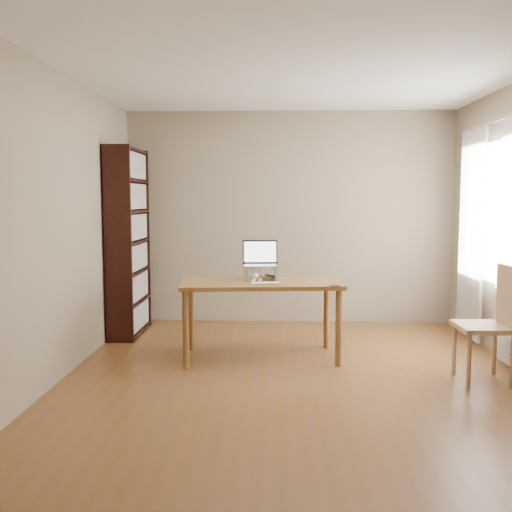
{
  "coord_description": "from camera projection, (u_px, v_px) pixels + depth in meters",
  "views": [
    {
      "loc": [
        -0.19,
        -4.81,
        1.53
      ],
      "look_at": [
        -0.36,
        0.57,
        0.99
      ],
      "focal_mm": 40.0,
      "sensor_mm": 36.0,
      "label": 1
    }
  ],
  "objects": [
    {
      "name": "room",
      "position": [
        300.0,
        226.0,
        4.81
      ],
      "size": [
        4.04,
        4.54,
        2.64
      ],
      "color": "brown",
      "rests_on": "ground"
    },
    {
      "name": "bookshelf",
      "position": [
        129.0,
        242.0,
        6.43
      ],
      "size": [
        0.3,
        0.9,
        2.1
      ],
      "color": "black",
      "rests_on": "ground"
    },
    {
      "name": "curtains",
      "position": [
        491.0,
        236.0,
        5.55
      ],
      "size": [
        0.03,
        1.9,
        2.25
      ],
      "color": "white",
      "rests_on": "ground"
    },
    {
      "name": "desk",
      "position": [
        261.0,
        290.0,
        5.46
      ],
      "size": [
        1.57,
        0.88,
        0.75
      ],
      "rotation": [
        0.0,
        0.0,
        0.08
      ],
      "color": "brown",
      "rests_on": "ground"
    },
    {
      "name": "laptop_stand",
      "position": [
        261.0,
        271.0,
        5.52
      ],
      "size": [
        0.32,
        0.25,
        0.13
      ],
      "rotation": [
        0.0,
        0.0,
        0.08
      ],
      "color": "silver",
      "rests_on": "desk"
    },
    {
      "name": "laptop",
      "position": [
        261.0,
        259.0,
        5.57
      ],
      "size": [
        0.36,
        0.31,
        0.24
      ],
      "rotation": [
        0.0,
        0.0,
        0.08
      ],
      "color": "silver",
      "rests_on": "laptop_stand"
    },
    {
      "name": "keyboard",
      "position": [
        265.0,
        283.0,
        5.23
      ],
      "size": [
        0.29,
        0.16,
        0.02
      ],
      "rotation": [
        0.0,
        0.0,
        0.14
      ],
      "color": "silver",
      "rests_on": "desk"
    },
    {
      "name": "coaster",
      "position": [
        335.0,
        286.0,
        5.14
      ],
      "size": [
        0.1,
        0.1,
        0.01
      ],
      "primitive_type": "cylinder",
      "color": "#54341C",
      "rests_on": "desk"
    },
    {
      "name": "cat",
      "position": [
        259.0,
        273.0,
        5.56
      ],
      "size": [
        0.24,
        0.48,
        0.15
      ],
      "rotation": [
        0.0,
        0.0,
        -0.11
      ],
      "color": "#423A34",
      "rests_on": "desk"
    },
    {
      "name": "chair",
      "position": [
        493.0,
        319.0,
        4.76
      ],
      "size": [
        0.44,
        0.44,
        0.98
      ],
      "rotation": [
        0.0,
        0.0,
        0.03
      ],
      "color": "tan",
      "rests_on": "ground"
    }
  ]
}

